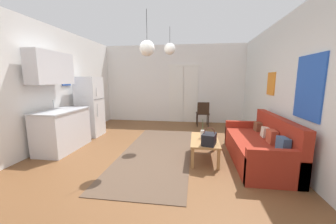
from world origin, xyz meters
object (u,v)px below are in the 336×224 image
Objects in this scene: couch at (261,147)px; coffee_table at (205,142)px; pendant_lamp_far at (170,49)px; bamboo_vase at (203,134)px; accent_chair at (203,112)px; handbag at (209,139)px; refrigerator at (90,107)px; pendant_lamp_near at (147,48)px.

coffee_table is at bearing -179.14° from couch.
coffee_table is 1.59× the size of pendant_lamp_far.
accent_chair reaches higher than bamboo_vase.
coffee_table is (-1.05, -0.02, 0.07)m from couch.
bamboo_vase is 1.10× the size of handbag.
refrigerator is (-4.10, 1.23, 0.53)m from couch.
couch is at bearing 4.79° from pendant_lamp_near.
accent_chair is at bearing 25.93° from refrigerator.
handbag is at bearing -75.25° from bamboo_vase.
refrigerator reaches higher than accent_chair.
pendant_lamp_far is (2.23, -0.21, 1.45)m from refrigerator.
coffee_table is 2.65× the size of bamboo_vase.
bamboo_vase is at bearing 104.75° from handbag.
coffee_table is 3.33m from refrigerator.
bamboo_vase is 0.48× the size of pendant_lamp_near.
pendant_lamp_near is 1.23m from pendant_lamp_far.
refrigerator reaches higher than bamboo_vase.
coffee_table is 2.93× the size of handbag.
pendant_lamp_near reaches higher than refrigerator.
bamboo_vase is 2.69m from accent_chair.
bamboo_vase is 1.93m from pendant_lamp_near.
accent_chair is at bearing 109.86° from couch.
pendant_lamp_far reaches higher than accent_chair.
coffee_table is at bearing -51.61° from pendant_lamp_far.
accent_chair is 1.02× the size of pendant_lamp_near.
pendant_lamp_near reaches higher than couch.
handbag is at bearing -7.87° from pendant_lamp_near.
accent_chair is 2.63m from pendant_lamp_far.
refrigerator is 2.75m from pendant_lamp_near.
coffee_table is 0.36m from handbag.
handbag is at bearing -56.94° from pendant_lamp_far.
accent_chair is 1.29× the size of pendant_lamp_far.
handbag is at bearing -26.64° from refrigerator.
refrigerator is at bearing 174.68° from pendant_lamp_far.
pendant_lamp_near is at bearing 172.13° from handbag.
bamboo_vase is at bearing 177.35° from couch.
pendant_lamp_far is (-0.82, 1.03, 1.91)m from coffee_table.
pendant_lamp_far reaches higher than handbag.
pendant_lamp_far is at bearing 151.40° from couch.
bamboo_vase reaches higher than handbag.
handbag is 1.96m from pendant_lamp_near.
couch is at bearing -28.60° from pendant_lamp_far.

